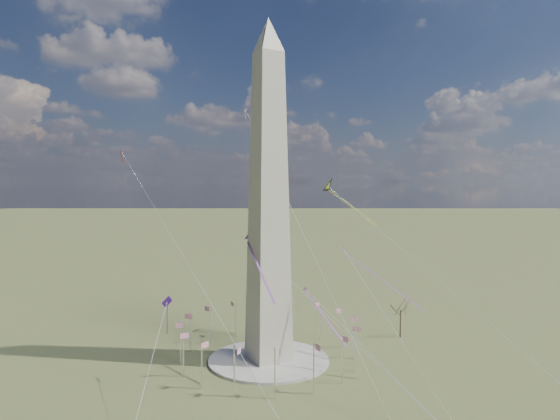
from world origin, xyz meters
name	(u,v)px	position (x,y,z in m)	size (l,w,h in m)	color
ground	(269,361)	(0.00, 0.00, 0.00)	(2000.00, 2000.00, 0.00)	#51592C
plaza	(269,360)	(0.00, 0.00, 0.40)	(36.00, 36.00, 0.80)	#BCB8AC
washington_monument	(268,201)	(0.00, 0.00, 47.95)	(15.56, 15.56, 100.00)	beige
flagpole_ring	(269,337)	(0.00, 0.00, 7.27)	(54.40, 54.40, 13.00)	white
tree_near	(401,308)	(50.39, 0.01, 10.13)	(8.12, 8.12, 14.22)	#412D27
kite_delta_black	(331,189)	(29.65, 12.24, 51.10)	(15.15, 18.42, 16.13)	black
kite_diamond_purple	(167,306)	(-30.90, -2.23, 20.86)	(2.18, 3.44, 10.54)	#491B7B
kite_streamer_left	(369,269)	(21.38, -20.14, 29.14)	(14.54, 20.71, 16.49)	red
kite_streamer_mid	(256,259)	(-5.69, -3.34, 31.66)	(3.40, 23.09, 15.85)	red
kite_streamer_right	(319,309)	(17.88, 0.60, 13.65)	(3.70, 21.05, 14.46)	red
kite_small_red	(122,153)	(-34.53, 40.92, 63.07)	(1.40, 2.04, 4.28)	red
kite_small_white	(245,111)	(11.81, 44.46, 80.31)	(1.34, 1.99, 4.25)	white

